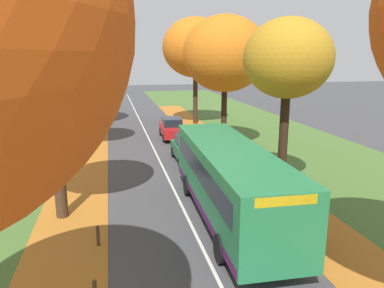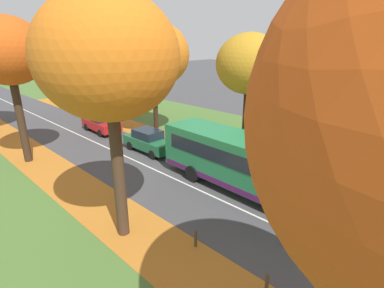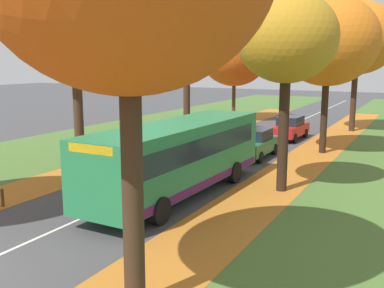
{
  "view_description": "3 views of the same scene",
  "coord_description": "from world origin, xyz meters",
  "views": [
    {
      "loc": [
        -2.87,
        -4.29,
        6.51
      ],
      "look_at": [
        0.89,
        12.86,
        2.33
      ],
      "focal_mm": 35.0,
      "sensor_mm": 36.0,
      "label": 1
    },
    {
      "loc": [
        -10.7,
        1.27,
        7.87
      ],
      "look_at": [
        0.53,
        12.23,
        2.28
      ],
      "focal_mm": 28.0,
      "sensor_mm": 36.0,
      "label": 2
    },
    {
      "loc": [
        10.43,
        -6.18,
        5.4
      ],
      "look_at": [
        1.97,
        9.8,
        2.08
      ],
      "focal_mm": 42.0,
      "sensor_mm": 36.0,
      "label": 3
    }
  ],
  "objects": [
    {
      "name": "leaf_litter_left",
      "position": [
        -4.6,
        14.0,
        0.01
      ],
      "size": [
        2.8,
        60.0,
        0.0
      ],
      "primitive_type": "cube",
      "color": "#B26B23",
      "rests_on": "grass_verge_left"
    },
    {
      "name": "grass_verge_right",
      "position": [
        9.2,
        20.0,
        0.0
      ],
      "size": [
        12.0,
        90.0,
        0.01
      ],
      "primitive_type": "cube",
      "color": "#476B2D",
      "rests_on": "ground"
    },
    {
      "name": "leaf_litter_right",
      "position": [
        4.6,
        14.0,
        0.01
      ],
      "size": [
        2.8,
        60.0,
        0.0
      ],
      "primitive_type": "cube",
      "color": "#B26B23",
      "rests_on": "grass_verge_right"
    },
    {
      "name": "road_centre_line",
      "position": [
        0.0,
        20.0,
        0.0
      ],
      "size": [
        0.12,
        80.0,
        0.01
      ],
      "primitive_type": "cube",
      "color": "silver",
      "rests_on": "ground"
    },
    {
      "name": "tree_left_near",
      "position": [
        -5.03,
        10.88,
        7.2
      ],
      "size": [
        5.03,
        5.03,
        9.51
      ],
      "color": "#422D1E",
      "rests_on": "ground"
    },
    {
      "name": "tree_left_mid",
      "position": [
        -5.05,
        22.25,
        7.07
      ],
      "size": [
        4.54,
        4.54,
        9.18
      ],
      "color": "#382619",
      "rests_on": "ground"
    },
    {
      "name": "tree_right_near",
      "position": [
        5.17,
        11.89,
        6.31
      ],
      "size": [
        4.09,
        4.09,
        8.21
      ],
      "color": "black",
      "rests_on": "ground"
    },
    {
      "name": "tree_right_mid",
      "position": [
        4.98,
        20.91,
        6.58
      ],
      "size": [
        5.79,
        5.79,
        9.21
      ],
      "color": "black",
      "rests_on": "ground"
    },
    {
      "name": "tree_right_far",
      "position": [
        5.17,
        30.83,
        7.18
      ],
      "size": [
        6.18,
        6.18,
        9.98
      ],
      "color": "#382619",
      "rests_on": "ground"
    },
    {
      "name": "bollard_third",
      "position": [
        -3.52,
        4.86,
        0.34
      ],
      "size": [
        0.12,
        0.12,
        0.68
      ],
      "primitive_type": "cylinder",
      "color": "#4C3823",
      "rests_on": "ground"
    },
    {
      "name": "bollard_fourth",
      "position": [
        -3.52,
        8.07,
        0.37
      ],
      "size": [
        0.12,
        0.12,
        0.74
      ],
      "primitive_type": "cylinder",
      "color": "#4C3823",
      "rests_on": "ground"
    },
    {
      "name": "bus",
      "position": [
        1.64,
        9.28,
        1.7
      ],
      "size": [
        2.87,
        10.47,
        2.98
      ],
      "color": "#237A47",
      "rests_on": "ground"
    },
    {
      "name": "car_green_lead",
      "position": [
        1.8,
        17.83,
        0.81
      ],
      "size": [
        1.8,
        4.21,
        1.62
      ],
      "color": "#1E6038",
      "rests_on": "ground"
    },
    {
      "name": "car_red_following",
      "position": [
        1.87,
        24.74,
        0.81
      ],
      "size": [
        1.9,
        4.26,
        1.62
      ],
      "color": "#B21919",
      "rests_on": "ground"
    }
  ]
}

